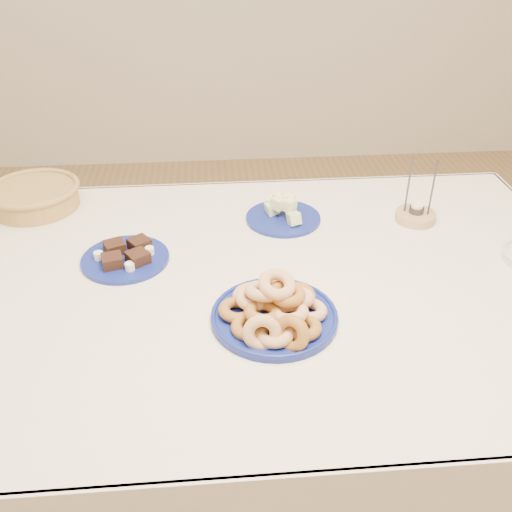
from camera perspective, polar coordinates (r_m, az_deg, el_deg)
name	(u,v)px	position (r m, az deg, el deg)	size (l,w,h in m)	color
ground	(255,476)	(1.91, -0.13, -21.13)	(5.00, 5.00, 0.00)	olive
dining_table	(254,314)	(1.44, -0.17, -5.83)	(1.71, 1.11, 0.75)	brown
donut_platter	(275,311)	(1.23, 1.89, -5.49)	(0.34, 0.34, 0.13)	navy
melon_plate	(283,212)	(1.63, 2.75, 4.38)	(0.25, 0.25, 0.07)	navy
brownie_plate	(126,257)	(1.48, -12.91, -0.07)	(0.28, 0.28, 0.04)	navy
wicker_basket	(34,195)	(1.81, -21.28, 5.66)	(0.32, 0.32, 0.07)	olive
candle_holder	(416,215)	(1.68, 15.67, 3.97)	(0.15, 0.15, 0.19)	tan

